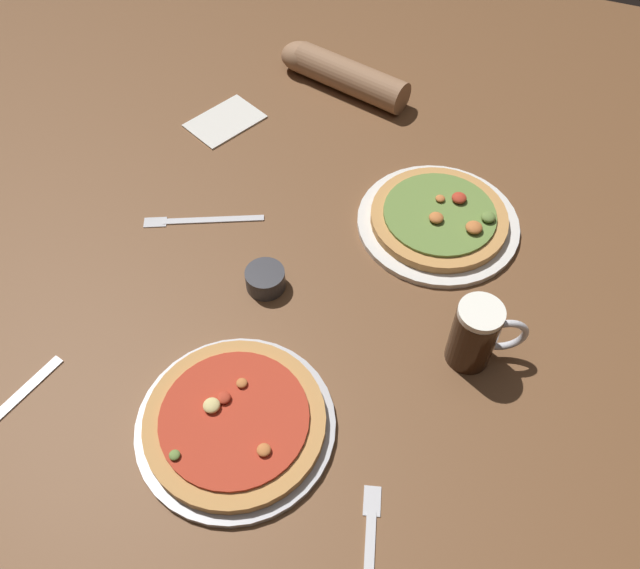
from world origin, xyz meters
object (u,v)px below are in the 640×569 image
(beer_mug_dark, at_px, (477,335))
(knife_right, at_px, (8,405))
(ramekin_sauce, at_px, (265,279))
(napkin_folded, at_px, (225,120))
(pizza_plate_far, at_px, (439,219))
(fork_spare, at_px, (369,558))
(diner_arm, at_px, (338,72))
(pizza_plate_near, at_px, (235,422))
(fork_left, at_px, (201,220))

(beer_mug_dark, bearing_deg, knife_right, -151.51)
(ramekin_sauce, height_order, napkin_folded, ramekin_sauce)
(pizza_plate_far, bearing_deg, fork_spare, -83.32)
(beer_mug_dark, height_order, ramekin_sauce, beer_mug_dark)
(knife_right, relative_size, diner_arm, 0.63)
(fork_spare, bearing_deg, diner_arm, 112.83)
(ramekin_sauce, distance_m, diner_arm, 0.61)
(pizza_plate_near, xyz_separation_m, fork_left, (-0.25, 0.37, -0.01))
(fork_left, bearing_deg, diner_arm, 78.99)
(beer_mug_dark, relative_size, knife_right, 0.64)
(beer_mug_dark, bearing_deg, fork_spare, -98.11)
(pizza_plate_near, distance_m, fork_left, 0.45)
(fork_left, xyz_separation_m, knife_right, (-0.10, -0.47, 0.00))
(pizza_plate_far, xyz_separation_m, napkin_folded, (-0.53, 0.13, -0.01))
(fork_spare, bearing_deg, beer_mug_dark, 81.89)
(pizza_plate_near, height_order, pizza_plate_far, pizza_plate_far)
(pizza_plate_near, distance_m, diner_arm, 0.89)
(pizza_plate_far, xyz_separation_m, diner_arm, (-0.34, 0.35, 0.02))
(ramekin_sauce, bearing_deg, beer_mug_dark, -1.48)
(napkin_folded, distance_m, knife_right, 0.76)
(ramekin_sauce, xyz_separation_m, diner_arm, (-0.09, 0.60, 0.02))
(pizza_plate_far, xyz_separation_m, ramekin_sauce, (-0.25, -0.26, 0.00))
(napkin_folded, bearing_deg, fork_spare, -51.81)
(fork_spare, bearing_deg, napkin_folded, 128.19)
(pizza_plate_near, height_order, beer_mug_dark, beer_mug_dark)
(beer_mug_dark, xyz_separation_m, ramekin_sauce, (-0.38, 0.01, -0.05))
(pizza_plate_near, distance_m, napkin_folded, 0.74)
(napkin_folded, bearing_deg, pizza_plate_near, -62.24)
(napkin_folded, xyz_separation_m, knife_right, (-0.01, -0.76, -0.00))
(pizza_plate_near, xyz_separation_m, fork_spare, (0.26, -0.11, -0.01))
(fork_spare, relative_size, diner_arm, 0.64)
(pizza_plate_far, distance_m, beer_mug_dark, 0.30)
(fork_spare, distance_m, diner_arm, 1.06)
(beer_mug_dark, height_order, knife_right, beer_mug_dark)
(pizza_plate_near, xyz_separation_m, napkin_folded, (-0.34, 0.65, -0.01))
(beer_mug_dark, bearing_deg, pizza_plate_near, -140.02)
(napkin_folded, relative_size, fork_left, 0.72)
(pizza_plate_far, bearing_deg, ramekin_sauce, -134.32)
(pizza_plate_far, xyz_separation_m, knife_right, (-0.53, -0.63, -0.01))
(pizza_plate_near, relative_size, beer_mug_dark, 2.33)
(fork_spare, bearing_deg, fork_left, 137.00)
(knife_right, bearing_deg, pizza_plate_near, 15.87)
(beer_mug_dark, distance_m, diner_arm, 0.77)
(ramekin_sauce, xyz_separation_m, fork_left, (-0.18, 0.10, -0.02))
(knife_right, distance_m, diner_arm, 0.99)
(napkin_folded, bearing_deg, pizza_plate_far, -13.76)
(knife_right, bearing_deg, fork_left, 78.15)
(napkin_folded, bearing_deg, ramekin_sauce, -54.59)
(fork_spare, xyz_separation_m, diner_arm, (-0.41, 0.98, 0.03))
(diner_arm, bearing_deg, beer_mug_dark, -52.80)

